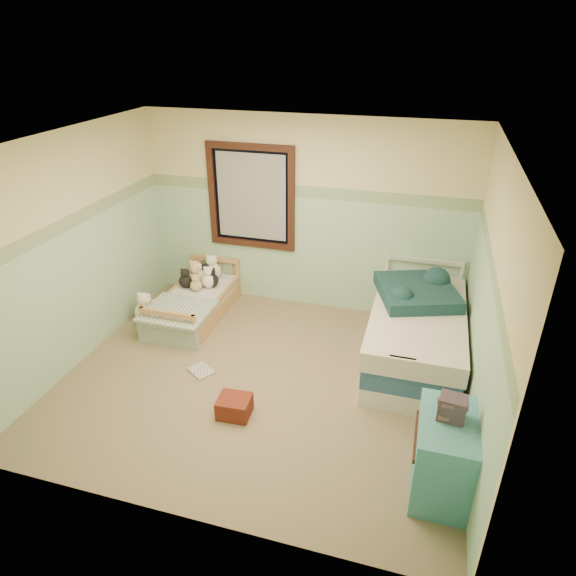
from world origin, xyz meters
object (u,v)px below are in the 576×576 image
(toddler_bed_frame, at_px, (195,309))
(twin_bed_frame, at_px, (413,353))
(red_pillow, at_px, (234,406))
(floor_book, at_px, (201,371))
(plush_floor_cream, at_px, (146,312))
(plush_floor_tan, at_px, (159,315))
(dresser, at_px, (443,456))

(toddler_bed_frame, relative_size, twin_bed_frame, 0.76)
(toddler_bed_frame, distance_m, twin_bed_frame, 2.83)
(red_pillow, height_order, floor_book, red_pillow)
(plush_floor_cream, xyz_separation_m, plush_floor_tan, (0.17, 0.02, -0.03))
(plush_floor_cream, bearing_deg, toddler_bed_frame, 30.50)
(toddler_bed_frame, relative_size, red_pillow, 4.65)
(toddler_bed_frame, bearing_deg, red_pillow, -53.90)
(floor_book, bearing_deg, plush_floor_cream, 178.20)
(twin_bed_frame, xyz_separation_m, floor_book, (-2.23, -0.86, -0.10))
(plush_floor_cream, height_order, twin_bed_frame, plush_floor_cream)
(dresser, bearing_deg, plush_floor_tan, 154.01)
(plush_floor_cream, relative_size, plush_floor_tan, 1.24)
(plush_floor_cream, bearing_deg, dresser, -24.73)
(plush_floor_cream, height_order, red_pillow, plush_floor_cream)
(plush_floor_tan, bearing_deg, floor_book, -40.11)
(toddler_bed_frame, bearing_deg, plush_floor_cream, -149.50)
(twin_bed_frame, bearing_deg, plush_floor_tan, -179.00)
(twin_bed_frame, height_order, dresser, dresser)
(twin_bed_frame, distance_m, red_pillow, 2.14)
(toddler_bed_frame, relative_size, floor_book, 5.37)
(plush_floor_tan, height_order, twin_bed_frame, plush_floor_tan)
(twin_bed_frame, xyz_separation_m, dresser, (0.32, -1.76, 0.25))
(plush_floor_cream, xyz_separation_m, red_pillow, (1.74, -1.33, -0.04))
(twin_bed_frame, bearing_deg, toddler_bed_frame, 175.03)
(twin_bed_frame, bearing_deg, red_pillow, -139.14)
(red_pillow, bearing_deg, floor_book, 138.52)
(toddler_bed_frame, relative_size, plush_floor_cream, 5.21)
(toddler_bed_frame, xyz_separation_m, twin_bed_frame, (2.82, -0.25, 0.02))
(plush_floor_cream, xyz_separation_m, floor_book, (1.13, -0.79, -0.13))
(plush_floor_tan, height_order, floor_book, plush_floor_tan)
(twin_bed_frame, bearing_deg, dresser, -79.81)
(dresser, relative_size, floor_book, 2.63)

